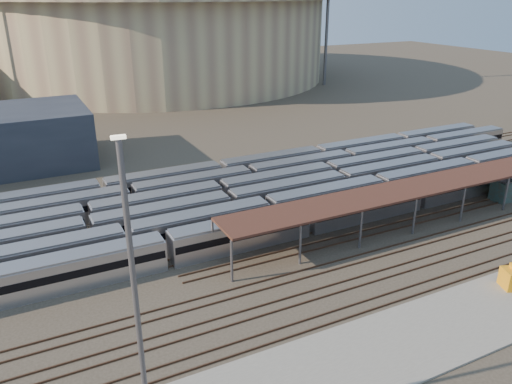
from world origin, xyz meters
The scene contains 9 objects.
ground centered at (0.00, 0.00, 0.00)m, with size 420.00×420.00×0.00m, color #383026.
apron centered at (-5.00, -15.00, 0.10)m, with size 50.00×9.00×0.20m, color gray.
subway_trains centered at (2.17, 18.50, 1.80)m, with size 119.27×23.90×3.60m.
inspection_shed centered at (22.00, 4.00, 4.98)m, with size 60.30×6.00×5.30m.
empty_tracks centered at (0.00, -5.00, 0.09)m, with size 170.00×9.62×0.18m.
stadium centered at (25.00, 140.00, 16.47)m, with size 124.00×124.00×32.50m.
floodlight_2 centered at (70.00, 100.00, 20.65)m, with size 4.00×1.00×38.40m.
floodlight_3 centered at (-10.00, 160.00, 20.65)m, with size 4.00×1.00×38.40m.
yard_light_pole centered at (-21.68, -15.57, 11.32)m, with size 0.82×0.36×22.08m.
Camera 1 is at (-26.58, -41.66, 29.34)m, focal length 35.00 mm.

